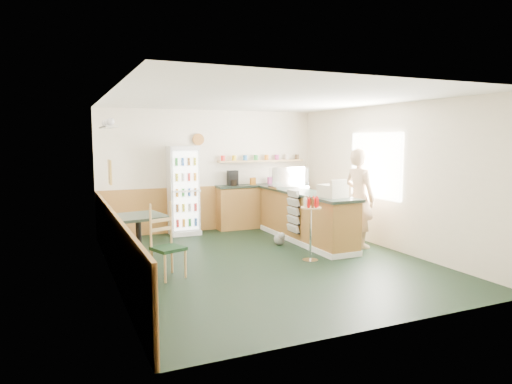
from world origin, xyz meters
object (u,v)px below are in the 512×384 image
drinks_fridge (183,190)px  display_case (289,178)px  cafe_chair (167,238)px  cafe_table (139,231)px  condiment_stand (311,218)px  shopkeeper (359,198)px  cash_register (333,191)px

drinks_fridge → display_case: drinks_fridge is taller
cafe_chair → drinks_fridge: bearing=50.0°
cafe_table → cafe_chair: size_ratio=0.82×
condiment_stand → drinks_fridge: bearing=114.7°
display_case → drinks_fridge: bearing=155.1°
condiment_stand → shopkeeper: bearing=20.8°
cash_register → shopkeeper: shopkeeper is taller
condiment_stand → cafe_table: 2.83m
display_case → cash_register: bearing=-90.0°
cafe_table → cafe_chair: (0.32, -0.60, -0.03)m
drinks_fridge → shopkeeper: 3.72m
display_case → condiment_stand: 2.23m
display_case → shopkeeper: size_ratio=0.41×
cafe_chair → display_case: bearing=11.8°
drinks_fridge → cafe_table: (-1.34, -2.30, -0.35)m
shopkeeper → condiment_stand: bearing=100.4°
shopkeeper → cafe_table: size_ratio=2.06×
display_case → cash_register: (0.00, -1.70, -0.10)m
shopkeeper → cafe_table: shopkeeper is taller
cash_register → condiment_stand: bearing=-159.9°
drinks_fridge → cash_register: bearing=-52.2°
cash_register → shopkeeper: size_ratio=0.22×
display_case → cafe_table: bearing=-158.4°
cash_register → condiment_stand: size_ratio=0.39×
drinks_fridge → cafe_chair: drinks_fridge is taller
shopkeeper → cash_register: bearing=91.6°
drinks_fridge → cash_register: 3.36m
shopkeeper → cafe_chair: (-3.78, -0.40, -0.36)m
condiment_stand → cash_register: bearing=29.0°
display_case → shopkeeper: bearing=-65.7°
shopkeeper → condiment_stand: shopkeeper is taller
cash_register → cafe_table: cash_register is taller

